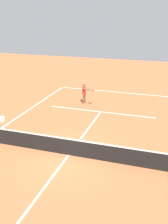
% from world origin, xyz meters
% --- Properties ---
extents(ground_plane, '(60.00, 60.00, 0.00)m').
position_xyz_m(ground_plane, '(0.00, 0.00, 0.00)').
color(ground_plane, '#B76038').
extents(court_lines, '(10.82, 24.32, 0.01)m').
position_xyz_m(court_lines, '(0.00, 0.00, 0.00)').
color(court_lines, white).
rests_on(court_lines, ground).
extents(tennis_net, '(11.42, 0.10, 1.07)m').
position_xyz_m(tennis_net, '(0.00, 0.00, 0.50)').
color(tennis_net, '#4C4C51').
rests_on(tennis_net, ground).
extents(player_serving, '(1.20, 0.85, 1.66)m').
position_xyz_m(player_serving, '(1.75, -8.11, 0.98)').
color(player_serving, brown).
rests_on(player_serving, ground).
extents(tennis_ball, '(0.07, 0.07, 0.07)m').
position_xyz_m(tennis_ball, '(3.50, -5.95, 0.03)').
color(tennis_ball, '#CCE033').
rests_on(tennis_ball, ground).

